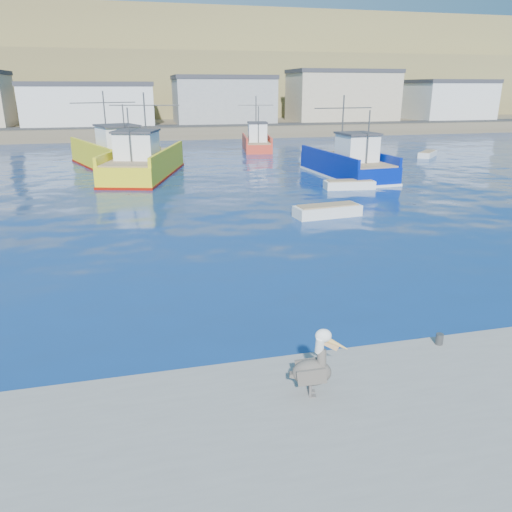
{
  "coord_description": "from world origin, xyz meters",
  "views": [
    {
      "loc": [
        -4.52,
        -13.67,
        6.97
      ],
      "look_at": [
        -0.6,
        2.28,
        1.39
      ],
      "focal_mm": 35.0,
      "sensor_mm": 36.0,
      "label": 1
    }
  ],
  "objects_px": {
    "trawler_yellow_b": "(143,163)",
    "boat_orange": "(257,142)",
    "trawler_blue": "(348,164)",
    "skiff_extra": "(327,212)",
    "skiff_far": "(427,155)",
    "trawler_yellow_a": "(114,155)",
    "pelican": "(314,367)",
    "skiff_mid": "(349,185)"
  },
  "relations": [
    {
      "from": "trawler_yellow_a",
      "to": "pelican",
      "type": "distance_m",
      "value": 38.58
    },
    {
      "from": "trawler_yellow_b",
      "to": "boat_orange",
      "type": "bearing_deg",
      "value": 48.51
    },
    {
      "from": "trawler_blue",
      "to": "trawler_yellow_b",
      "type": "bearing_deg",
      "value": 165.97
    },
    {
      "from": "trawler_yellow_b",
      "to": "boat_orange",
      "type": "height_order",
      "value": "trawler_yellow_b"
    },
    {
      "from": "boat_orange",
      "to": "skiff_mid",
      "type": "distance_m",
      "value": 23.84
    },
    {
      "from": "skiff_mid",
      "to": "trawler_yellow_b",
      "type": "bearing_deg",
      "value": 148.06
    },
    {
      "from": "trawler_yellow_a",
      "to": "trawler_blue",
      "type": "relative_size",
      "value": 1.25
    },
    {
      "from": "trawler_yellow_b",
      "to": "pelican",
      "type": "distance_m",
      "value": 33.06
    },
    {
      "from": "boat_orange",
      "to": "pelican",
      "type": "relative_size",
      "value": 5.06
    },
    {
      "from": "trawler_yellow_b",
      "to": "skiff_extra",
      "type": "bearing_deg",
      "value": -58.99
    },
    {
      "from": "pelican",
      "to": "trawler_yellow_b",
      "type": "bearing_deg",
      "value": 94.62
    },
    {
      "from": "trawler_blue",
      "to": "skiff_extra",
      "type": "height_order",
      "value": "trawler_blue"
    },
    {
      "from": "trawler_blue",
      "to": "boat_orange",
      "type": "xyz_separation_m",
      "value": [
        -2.97,
        18.99,
        -0.0
      ]
    },
    {
      "from": "skiff_extra",
      "to": "trawler_yellow_b",
      "type": "bearing_deg",
      "value": 121.01
    },
    {
      "from": "trawler_yellow_a",
      "to": "trawler_yellow_b",
      "type": "distance_m",
      "value": 5.83
    },
    {
      "from": "skiff_mid",
      "to": "skiff_far",
      "type": "bearing_deg",
      "value": 43.12
    },
    {
      "from": "trawler_yellow_b",
      "to": "skiff_far",
      "type": "height_order",
      "value": "trawler_yellow_b"
    },
    {
      "from": "trawler_yellow_a",
      "to": "skiff_mid",
      "type": "height_order",
      "value": "trawler_yellow_a"
    },
    {
      "from": "skiff_mid",
      "to": "pelican",
      "type": "xyz_separation_m",
      "value": [
        -11.55,
        -24.09,
        0.93
      ]
    },
    {
      "from": "skiff_far",
      "to": "trawler_yellow_a",
      "type": "bearing_deg",
      "value": -179.94
    },
    {
      "from": "trawler_yellow_b",
      "to": "pelican",
      "type": "relative_size",
      "value": 8.14
    },
    {
      "from": "boat_orange",
      "to": "skiff_far",
      "type": "xyz_separation_m",
      "value": [
        16.13,
        -9.62,
        -0.77
      ]
    },
    {
      "from": "skiff_far",
      "to": "pelican",
      "type": "bearing_deg",
      "value": -124.89
    },
    {
      "from": "skiff_far",
      "to": "skiff_extra",
      "type": "xyz_separation_m",
      "value": [
        -19.68,
        -21.42,
        0.03
      ]
    },
    {
      "from": "trawler_blue",
      "to": "skiff_mid",
      "type": "distance_m",
      "value": 5.26
    },
    {
      "from": "trawler_yellow_b",
      "to": "boat_orange",
      "type": "relative_size",
      "value": 1.61
    },
    {
      "from": "boat_orange",
      "to": "skiff_extra",
      "type": "relative_size",
      "value": 2.05
    },
    {
      "from": "trawler_yellow_a",
      "to": "skiff_far",
      "type": "bearing_deg",
      "value": 0.06
    },
    {
      "from": "trawler_blue",
      "to": "skiff_far",
      "type": "height_order",
      "value": "trawler_blue"
    },
    {
      "from": "skiff_extra",
      "to": "pelican",
      "type": "height_order",
      "value": "pelican"
    },
    {
      "from": "trawler_yellow_b",
      "to": "pelican",
      "type": "height_order",
      "value": "trawler_yellow_b"
    },
    {
      "from": "trawler_yellow_a",
      "to": "skiff_mid",
      "type": "relative_size",
      "value": 3.7
    },
    {
      "from": "boat_orange",
      "to": "skiff_far",
      "type": "distance_m",
      "value": 18.8
    },
    {
      "from": "trawler_yellow_a",
      "to": "pelican",
      "type": "relative_size",
      "value": 8.54
    },
    {
      "from": "trawler_yellow_b",
      "to": "skiff_mid",
      "type": "height_order",
      "value": "trawler_yellow_b"
    },
    {
      "from": "trawler_blue",
      "to": "skiff_extra",
      "type": "bearing_deg",
      "value": -118.39
    },
    {
      "from": "skiff_mid",
      "to": "skiff_far",
      "type": "xyz_separation_m",
      "value": [
        15.14,
        14.18,
        -0.01
      ]
    },
    {
      "from": "trawler_yellow_b",
      "to": "trawler_blue",
      "type": "height_order",
      "value": "trawler_yellow_b"
    },
    {
      "from": "trawler_yellow_b",
      "to": "trawler_blue",
      "type": "relative_size",
      "value": 1.19
    },
    {
      "from": "skiff_far",
      "to": "trawler_yellow_b",
      "type": "bearing_deg",
      "value": -169.72
    },
    {
      "from": "trawler_yellow_a",
      "to": "skiff_mid",
      "type": "bearing_deg",
      "value": -40.32
    },
    {
      "from": "pelican",
      "to": "skiff_mid",
      "type": "bearing_deg",
      "value": 64.4
    }
  ]
}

